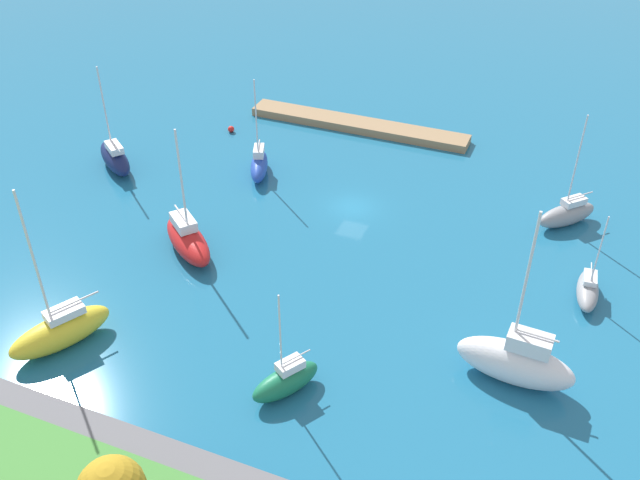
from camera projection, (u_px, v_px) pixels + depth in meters
water at (353, 207)px, 64.46m from camera, size 160.00×160.00×0.00m
pier_dock at (358, 125)px, 77.27m from camera, size 24.37×2.90×0.85m
breakwater at (166, 471)px, 40.50m from camera, size 74.46×3.35×1.27m
sailboat_gray_by_breakwater at (567, 214)px, 61.58m from camera, size 5.29×5.48×10.52m
sailboat_green_mid_basin at (286, 380)px, 45.64m from camera, size 4.06×5.11×8.32m
sailboat_red_off_beacon at (188, 239)px, 58.17m from camera, size 7.37×6.60×11.40m
sailboat_white_outer_mooring at (516, 361)px, 46.12m from camera, size 7.87×2.96×13.22m
sailboat_blue_west_end at (259, 165)px, 68.61m from camera, size 3.55×5.80×9.97m
sailboat_navy_along_channel at (115, 158)px, 69.47m from camera, size 6.61×5.67×10.49m
sailboat_yellow_lone_north at (61, 330)px, 49.10m from camera, size 5.44×7.50×12.86m
sailboat_gray_far_south at (588, 290)px, 53.51m from camera, size 1.95×5.11×7.61m
mooring_buoy_red at (231, 129)px, 76.59m from camera, size 0.69×0.69×0.69m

